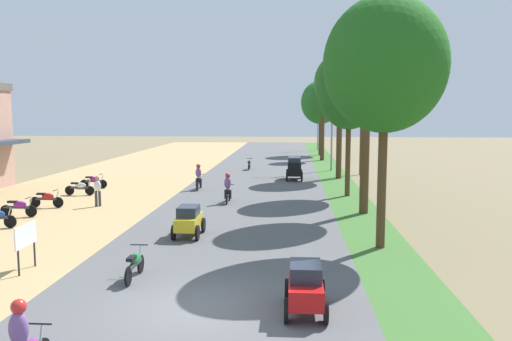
# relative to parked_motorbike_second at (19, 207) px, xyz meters

# --- Properties ---
(ground_plane) EXTENTS (180.00, 180.00, 0.00)m
(ground_plane) POSITION_rel_parked_motorbike_second_xyz_m (10.53, -10.87, -0.55)
(ground_plane) COLOR #7A6B4C
(road_strip) EXTENTS (9.00, 140.00, 0.08)m
(road_strip) POSITION_rel_parked_motorbike_second_xyz_m (10.53, -10.87, -0.51)
(road_strip) COLOR #565659
(road_strip) RESTS_ON ground
(median_strip) EXTENTS (2.40, 140.00, 0.06)m
(median_strip) POSITION_rel_parked_motorbike_second_xyz_m (16.23, -10.87, -0.52)
(median_strip) COLOR #3D6B2D
(median_strip) RESTS_ON ground
(parked_motorbike_second) EXTENTS (1.80, 0.54, 0.94)m
(parked_motorbike_second) POSITION_rel_parked_motorbike_second_xyz_m (0.00, 0.00, 0.00)
(parked_motorbike_second) COLOR black
(parked_motorbike_second) RESTS_ON dirt_shoulder
(parked_motorbike_third) EXTENTS (1.80, 0.54, 0.94)m
(parked_motorbike_third) POSITION_rel_parked_motorbike_second_xyz_m (0.21, 2.41, 0.00)
(parked_motorbike_third) COLOR black
(parked_motorbike_third) RESTS_ON dirt_shoulder
(parked_motorbike_fourth) EXTENTS (1.80, 0.54, 0.94)m
(parked_motorbike_fourth) POSITION_rel_parked_motorbike_second_xyz_m (0.31, 6.43, 0.00)
(parked_motorbike_fourth) COLOR black
(parked_motorbike_fourth) RESTS_ON dirt_shoulder
(parked_motorbike_fifth) EXTENTS (1.80, 0.54, 0.94)m
(parked_motorbike_fifth) POSITION_rel_parked_motorbike_second_xyz_m (0.08, 9.24, 0.00)
(parked_motorbike_fifth) COLOR black
(parked_motorbike_fifth) RESTS_ON dirt_shoulder
(street_signboard) EXTENTS (0.06, 1.30, 1.50)m
(street_signboard) POSITION_rel_parked_motorbike_second_xyz_m (4.64, -8.13, 0.55)
(street_signboard) COLOR #262628
(street_signboard) RESTS_ON dirt_shoulder
(pedestrian_on_shoulder) EXTENTS (0.43, 0.36, 1.62)m
(pedestrian_on_shoulder) POSITION_rel_parked_motorbike_second_xyz_m (2.74, 2.93, 0.41)
(pedestrian_on_shoulder) COLOR #33333D
(pedestrian_on_shoulder) RESTS_ON dirt_shoulder
(median_tree_nearest) EXTENTS (4.41, 4.41, 9.11)m
(median_tree_nearest) POSITION_rel_parked_motorbike_second_xyz_m (16.24, -4.49, 6.16)
(median_tree_nearest) COLOR #4C351E
(median_tree_nearest) RESTS_ON median_strip
(median_tree_second) EXTENTS (3.67, 3.67, 9.94)m
(median_tree_second) POSITION_rel_parked_motorbike_second_xyz_m (16.52, 2.02, 7.01)
(median_tree_second) COLOR #4C351E
(median_tree_second) RESTS_ON median_strip
(median_tree_third) EXTENTS (3.82, 3.82, 8.89)m
(median_tree_third) POSITION_rel_parked_motorbike_second_xyz_m (16.27, 7.30, 5.90)
(median_tree_third) COLOR #4C351E
(median_tree_third) RESTS_ON median_strip
(median_tree_fourth) EXTENTS (3.82, 3.82, 9.23)m
(median_tree_fourth) POSITION_rel_parked_motorbike_second_xyz_m (16.48, 15.34, 6.52)
(median_tree_fourth) COLOR #4C351E
(median_tree_fourth) RESTS_ON median_strip
(median_tree_fifth) EXTENTS (3.01, 3.01, 7.88)m
(median_tree_fifth) POSITION_rel_parked_motorbike_second_xyz_m (16.09, 29.68, 5.54)
(median_tree_fifth) COLOR #4C351E
(median_tree_fifth) RESTS_ON median_strip
(median_tree_sixth) EXTENTS (4.42, 4.42, 8.46)m
(median_tree_sixth) POSITION_rel_parked_motorbike_second_xyz_m (16.20, 36.01, 5.49)
(median_tree_sixth) COLOR #4C351E
(median_tree_sixth) RESTS_ON median_strip
(streetlamp_near) EXTENTS (3.16, 0.20, 8.46)m
(streetlamp_near) POSITION_rel_parked_motorbike_second_xyz_m (16.33, 20.52, 4.34)
(streetlamp_near) COLOR gray
(streetlamp_near) RESTS_ON median_strip
(streetlamp_mid) EXTENTS (3.16, 0.20, 8.00)m
(streetlamp_mid) POSITION_rel_parked_motorbike_second_xyz_m (16.33, 43.61, 4.10)
(streetlamp_mid) COLOR gray
(streetlamp_mid) RESTS_ON median_strip
(utility_pole_near) EXTENTS (1.80, 0.20, 9.10)m
(utility_pole_near) POSITION_rel_parked_motorbike_second_xyz_m (18.48, 18.24, 4.19)
(utility_pole_near) COLOR brown
(utility_pole_near) RESTS_ON ground
(car_hatchback_red) EXTENTS (1.04, 2.00, 1.23)m
(car_hatchback_red) POSITION_rel_parked_motorbike_second_xyz_m (13.30, -10.93, 0.19)
(car_hatchback_red) COLOR red
(car_hatchback_red) RESTS_ON road_strip
(car_hatchback_yellow) EXTENTS (1.04, 2.00, 1.23)m
(car_hatchback_yellow) POSITION_rel_parked_motorbike_second_xyz_m (8.85, -3.31, 0.19)
(car_hatchback_yellow) COLOR gold
(car_hatchback_yellow) RESTS_ON road_strip
(car_van_black) EXTENTS (1.19, 2.41, 1.67)m
(car_van_black) POSITION_rel_parked_motorbike_second_xyz_m (13.17, 14.18, 0.47)
(car_van_black) COLOR black
(car_van_black) RESTS_ON road_strip
(motorbike_ahead_second) EXTENTS (0.54, 1.80, 0.94)m
(motorbike_ahead_second) POSITION_rel_parked_motorbike_second_xyz_m (8.29, -8.72, 0.02)
(motorbike_ahead_second) COLOR black
(motorbike_ahead_second) RESTS_ON road_strip
(motorbike_ahead_third) EXTENTS (0.54, 1.80, 1.66)m
(motorbike_ahead_third) POSITION_rel_parked_motorbike_second_xyz_m (9.49, 4.34, 0.30)
(motorbike_ahead_third) COLOR black
(motorbike_ahead_third) RESTS_ON road_strip
(motorbike_ahead_fourth) EXTENTS (0.54, 1.80, 1.66)m
(motorbike_ahead_fourth) POSITION_rel_parked_motorbike_second_xyz_m (7.05, 8.99, 0.30)
(motorbike_ahead_fourth) COLOR black
(motorbike_ahead_fourth) RESTS_ON road_strip
(motorbike_ahead_fifth) EXTENTS (0.54, 1.80, 0.94)m
(motorbike_ahead_fifth) POSITION_rel_parked_motorbike_second_xyz_m (9.35, 20.52, 0.02)
(motorbike_ahead_fifth) COLOR black
(motorbike_ahead_fifth) RESTS_ON road_strip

